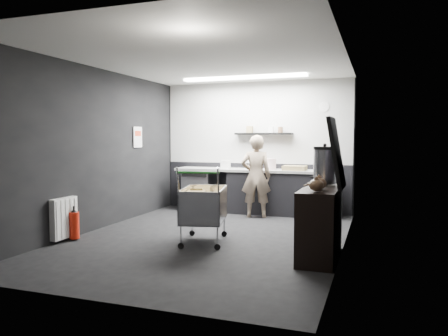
% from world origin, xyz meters
% --- Properties ---
extents(floor, '(5.50, 5.50, 0.00)m').
position_xyz_m(floor, '(0.00, 0.00, 0.00)').
color(floor, black).
rests_on(floor, ground).
extents(ceiling, '(5.50, 5.50, 0.00)m').
position_xyz_m(ceiling, '(0.00, 0.00, 2.70)').
color(ceiling, silver).
rests_on(ceiling, wall_back).
extents(wall_back, '(5.50, 0.00, 5.50)m').
position_xyz_m(wall_back, '(0.00, 2.75, 1.35)').
color(wall_back, black).
rests_on(wall_back, floor).
extents(wall_front, '(5.50, 0.00, 5.50)m').
position_xyz_m(wall_front, '(0.00, -2.75, 1.35)').
color(wall_front, black).
rests_on(wall_front, floor).
extents(wall_left, '(0.00, 5.50, 5.50)m').
position_xyz_m(wall_left, '(-2.00, 0.00, 1.35)').
color(wall_left, black).
rests_on(wall_left, floor).
extents(wall_right, '(0.00, 5.50, 5.50)m').
position_xyz_m(wall_right, '(2.00, 0.00, 1.35)').
color(wall_right, black).
rests_on(wall_right, floor).
extents(kitchen_wall_panel, '(3.95, 0.02, 1.70)m').
position_xyz_m(kitchen_wall_panel, '(0.00, 2.73, 1.85)').
color(kitchen_wall_panel, beige).
rests_on(kitchen_wall_panel, wall_back).
extents(dado_panel, '(3.95, 0.02, 1.00)m').
position_xyz_m(dado_panel, '(0.00, 2.73, 0.50)').
color(dado_panel, black).
rests_on(dado_panel, wall_back).
extents(floating_shelf, '(1.20, 0.22, 0.04)m').
position_xyz_m(floating_shelf, '(0.20, 2.62, 1.62)').
color(floating_shelf, black).
rests_on(floating_shelf, wall_back).
extents(wall_clock, '(0.20, 0.03, 0.20)m').
position_xyz_m(wall_clock, '(1.40, 2.72, 2.15)').
color(wall_clock, white).
rests_on(wall_clock, wall_back).
extents(poster, '(0.02, 0.30, 0.40)m').
position_xyz_m(poster, '(-1.98, 1.30, 1.55)').
color(poster, white).
rests_on(poster, wall_left).
extents(poster_red_band, '(0.02, 0.22, 0.10)m').
position_xyz_m(poster_red_band, '(-1.98, 1.30, 1.62)').
color(poster_red_band, red).
rests_on(poster_red_band, poster).
extents(radiator, '(0.10, 0.50, 0.60)m').
position_xyz_m(radiator, '(-1.94, -0.90, 0.35)').
color(radiator, white).
rests_on(radiator, wall_left).
extents(ceiling_strip, '(2.40, 0.20, 0.04)m').
position_xyz_m(ceiling_strip, '(0.00, 1.85, 2.67)').
color(ceiling_strip, white).
rests_on(ceiling_strip, ceiling).
extents(prep_counter, '(3.20, 0.61, 0.90)m').
position_xyz_m(prep_counter, '(0.14, 2.42, 0.46)').
color(prep_counter, black).
rests_on(prep_counter, floor).
extents(person, '(0.65, 0.51, 1.59)m').
position_xyz_m(person, '(0.22, 1.97, 0.80)').
color(person, beige).
rests_on(person, floor).
extents(shopping_cart, '(0.79, 1.11, 1.09)m').
position_xyz_m(shopping_cart, '(0.04, -0.26, 0.52)').
color(shopping_cart, silver).
rests_on(shopping_cart, floor).
extents(sideboard, '(0.51, 1.20, 1.80)m').
position_xyz_m(sideboard, '(1.77, -0.52, 0.57)').
color(sideboard, black).
rests_on(sideboard, floor).
extents(fire_extinguisher, '(0.15, 0.15, 0.49)m').
position_xyz_m(fire_extinguisher, '(-1.85, -0.78, 0.24)').
color(fire_extinguisher, red).
rests_on(fire_extinguisher, floor).
extents(cardboard_box, '(0.45, 0.34, 0.09)m').
position_xyz_m(cardboard_box, '(0.89, 2.37, 0.94)').
color(cardboard_box, olive).
rests_on(cardboard_box, prep_counter).
extents(pink_tub, '(0.22, 0.22, 0.22)m').
position_xyz_m(pink_tub, '(0.39, 2.42, 1.01)').
color(pink_tub, white).
rests_on(pink_tub, prep_counter).
extents(white_container, '(0.22, 0.19, 0.17)m').
position_xyz_m(white_container, '(-0.54, 2.37, 0.99)').
color(white_container, white).
rests_on(white_container, prep_counter).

